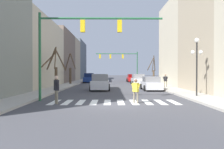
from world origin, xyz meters
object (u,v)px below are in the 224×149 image
street_lamp_right_corner (197,55)px  car_parked_left_near (151,84)px  car_parked_right_far (89,78)px  street_tree_right_far (153,72)px  car_parked_right_mid (138,80)px  car_parked_left_mid (100,83)px  traffic_signal_near (77,36)px  car_driving_toward_lane (132,78)px  pedestrian_on_left_sidewalk (165,80)px  street_tree_left_near (55,68)px  pedestrian_crossing_street (136,89)px  street_tree_right_mid (71,71)px  pedestrian_waiting_at_curb (56,87)px  traffic_signal_far (121,59)px

street_lamp_right_corner → car_parked_left_near: street_lamp_right_corner is taller
car_parked_right_far → street_tree_right_far: (11.18, -6.21, 1.20)m
car_parked_right_mid → car_parked_left_mid: bearing=151.9°
traffic_signal_near → car_parked_right_mid: bearing=70.9°
traffic_signal_near → car_parked_right_mid: (6.84, 19.76, -3.82)m
street_lamp_right_corner → car_parked_right_far: (-10.93, 24.90, -2.55)m
car_parked_right_far → car_driving_toward_lane: 8.96m
car_parked_left_mid → pedestrian_on_left_sidewalk: (7.97, 2.27, 0.25)m
car_parked_right_mid → street_tree_left_near: street_tree_left_near is taller
street_tree_left_near → car_parked_left_mid: bearing=3.8°
pedestrian_on_left_sidewalk → street_tree_right_far: street_tree_right_far is taller
car_parked_left_mid → pedestrian_crossing_street: 10.82m
pedestrian_on_left_sidewalk → street_tree_right_mid: (-13.30, 8.53, 1.18)m
car_parked_right_mid → street_tree_left_near: bearing=135.5°
car_parked_right_mid → pedestrian_waiting_at_curb: size_ratio=2.56×
car_parked_right_far → car_parked_right_mid: bearing=-129.0°
pedestrian_crossing_street → street_tree_right_mid: size_ratio=0.32×
car_driving_toward_lane → pedestrian_crossing_street: size_ratio=3.01×
car_parked_left_near → street_tree_right_mid: size_ratio=0.86×
pedestrian_on_left_sidewalk → car_parked_right_mid: bearing=-87.7°
car_parked_right_mid → pedestrian_on_left_sidewalk: pedestrian_on_left_sidewalk is taller
pedestrian_crossing_street → car_parked_left_near: bearing=113.5°
traffic_signal_near → street_tree_right_mid: (-4.12, 20.00, -2.35)m
pedestrian_waiting_at_curb → street_tree_right_far: size_ratio=0.39×
car_driving_toward_lane → car_parked_left_near: bearing=-179.8°
traffic_signal_near → street_tree_right_far: (9.44, 20.50, -2.58)m
car_parked_right_far → pedestrian_waiting_at_curb: same height
car_parked_left_near → car_parked_right_mid: (-0.07, 10.82, 0.08)m
traffic_signal_near → pedestrian_on_left_sidewalk: traffic_signal_near is taller
street_lamp_right_corner → car_driving_toward_lane: size_ratio=0.97×
pedestrian_waiting_at_curb → pedestrian_on_left_sidewalk: (10.32, 12.89, 0.02)m
pedestrian_on_left_sidewalk → pedestrian_waiting_at_curb: bearing=37.9°
car_driving_toward_lane → pedestrian_on_left_sidewalk: size_ratio=2.98×
street_tree_left_near → pedestrian_crossing_street: bearing=-52.2°
car_parked_left_near → car_parked_left_mid: 5.71m
street_tree_right_far → pedestrian_waiting_at_curb: bearing=-115.8°
car_parked_right_far → car_parked_left_near: bearing=-154.1°
car_parked_left_mid → car_driving_toward_lane: (5.64, 20.09, -0.09)m
car_parked_left_near → pedestrian_crossing_street: (-2.93, -10.19, 0.21)m
pedestrian_crossing_street → street_lamp_right_corner: bearing=70.0°
traffic_signal_far → car_parked_left_near: (2.31, -19.72, -3.89)m
traffic_signal_near → street_tree_right_far: size_ratio=1.89×
traffic_signal_far → pedestrian_on_left_sidewalk: bearing=-75.1°
street_tree_right_far → car_driving_toward_lane: bearing=106.5°
car_driving_toward_lane → car_parked_left_mid: bearing=164.3°
street_tree_left_near → car_parked_left_near: bearing=0.4°
car_parked_right_mid → street_tree_right_far: (2.60, 0.74, 1.24)m
traffic_signal_far → car_parked_right_mid: 9.94m
pedestrian_on_left_sidewalk → street_tree_left_near: (-13.04, -2.61, 1.39)m
car_parked_left_mid → pedestrian_waiting_at_curb: (-2.35, -10.63, 0.23)m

